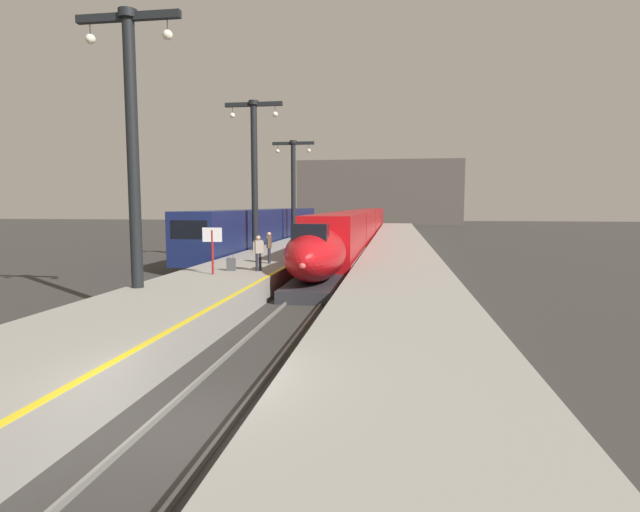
% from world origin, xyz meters
% --- Properties ---
extents(ground_plane, '(260.00, 260.00, 0.00)m').
position_xyz_m(ground_plane, '(0.00, 0.00, 0.00)').
color(ground_plane, '#33302D').
extents(platform_left, '(4.80, 110.00, 1.05)m').
position_xyz_m(platform_left, '(-4.05, 24.75, 0.53)').
color(platform_left, gray).
rests_on(platform_left, ground).
extents(platform_right, '(4.80, 110.00, 1.05)m').
position_xyz_m(platform_right, '(4.05, 24.75, 0.53)').
color(platform_right, gray).
rests_on(platform_right, ground).
extents(platform_left_safety_stripe, '(0.20, 107.80, 0.01)m').
position_xyz_m(platform_left_safety_stripe, '(-1.77, 24.75, 1.05)').
color(platform_left_safety_stripe, yellow).
rests_on(platform_left_safety_stripe, platform_left).
extents(rail_main_left, '(0.08, 110.00, 0.12)m').
position_xyz_m(rail_main_left, '(-0.75, 27.50, 0.06)').
color(rail_main_left, slate).
rests_on(rail_main_left, ground).
extents(rail_main_right, '(0.08, 110.00, 0.12)m').
position_xyz_m(rail_main_right, '(0.75, 27.50, 0.06)').
color(rail_main_right, slate).
rests_on(rail_main_right, ground).
extents(rail_secondary_left, '(0.08, 110.00, 0.12)m').
position_xyz_m(rail_secondary_left, '(-8.85, 27.50, 0.06)').
color(rail_secondary_left, slate).
rests_on(rail_secondary_left, ground).
extents(rail_secondary_right, '(0.08, 110.00, 0.12)m').
position_xyz_m(rail_secondary_right, '(-7.35, 27.50, 0.06)').
color(rail_secondary_right, slate).
rests_on(rail_secondary_right, ground).
extents(highspeed_train_main, '(2.92, 75.76, 3.60)m').
position_xyz_m(highspeed_train_main, '(0.00, 48.71, 1.97)').
color(highspeed_train_main, '#B20F14').
rests_on(highspeed_train_main, ground).
extents(regional_train_adjacent, '(2.85, 36.60, 3.80)m').
position_xyz_m(regional_train_adjacent, '(-8.10, 37.25, 2.13)').
color(regional_train_adjacent, '#141E4C').
rests_on(regional_train_adjacent, ground).
extents(station_column_mid, '(4.00, 0.68, 10.13)m').
position_xyz_m(station_column_mid, '(-5.90, 9.13, 7.08)').
color(station_column_mid, black).
rests_on(station_column_mid, platform_left).
extents(station_column_far, '(4.00, 0.68, 10.19)m').
position_xyz_m(station_column_far, '(-5.90, 25.35, 7.11)').
color(station_column_far, black).
rests_on(station_column_far, platform_left).
extents(station_column_distant, '(4.00, 0.68, 9.18)m').
position_xyz_m(station_column_distant, '(-5.90, 38.65, 6.58)').
color(station_column_distant, black).
rests_on(station_column_distant, platform_left).
extents(passenger_near_edge, '(0.45, 0.41, 1.69)m').
position_xyz_m(passenger_near_edge, '(-2.65, 14.50, 2.04)').
color(passenger_near_edge, '#23232D').
rests_on(passenger_near_edge, platform_left).
extents(passenger_mid_platform, '(0.25, 0.57, 1.69)m').
position_xyz_m(passenger_mid_platform, '(-2.94, 17.67, 2.04)').
color(passenger_mid_platform, '#23232D').
rests_on(passenger_mid_platform, platform_left).
extents(rolling_suitcase, '(0.40, 0.22, 0.98)m').
position_xyz_m(rolling_suitcase, '(-3.98, 14.40, 1.35)').
color(rolling_suitcase, '#4C4C51').
rests_on(rolling_suitcase, platform_left).
extents(departure_info_board, '(0.90, 0.10, 2.12)m').
position_xyz_m(departure_info_board, '(-4.38, 13.05, 2.56)').
color(departure_info_board, maroon).
rests_on(departure_info_board, platform_left).
extents(terminus_back_wall, '(36.00, 2.00, 14.00)m').
position_xyz_m(terminus_back_wall, '(0.00, 102.00, 7.00)').
color(terminus_back_wall, '#4C4742').
rests_on(terminus_back_wall, ground).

